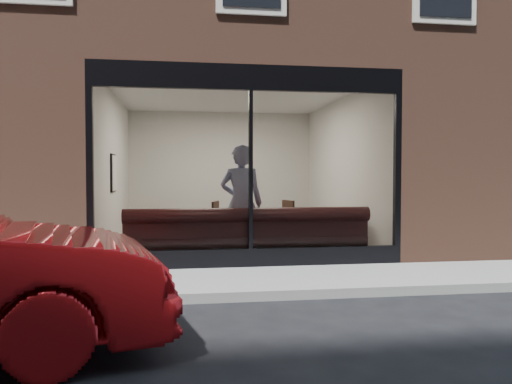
{
  "coord_description": "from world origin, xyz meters",
  "views": [
    {
      "loc": [
        -1.08,
        -5.76,
        1.47
      ],
      "look_at": [
        0.14,
        2.4,
        1.19
      ],
      "focal_mm": 35.0,
      "sensor_mm": 36.0,
      "label": 1
    }
  ],
  "objects": [
    {
      "name": "cafe_wall_right",
      "position": [
        2.49,
        5.0,
        1.6
      ],
      "size": [
        0.0,
        6.0,
        6.0
      ],
      "primitive_type": "plane",
      "rotation": [
        1.57,
        0.0,
        -1.57
      ],
      "color": "silver",
      "rests_on": "ground"
    },
    {
      "name": "storefront_kick",
      "position": [
        0.0,
        2.05,
        0.15
      ],
      "size": [
        5.0,
        0.1,
        0.3
      ],
      "primitive_type": "cube",
      "color": "black",
      "rests_on": "ground"
    },
    {
      "name": "host_building_backfill",
      "position": [
        0.0,
        11.0,
        1.6
      ],
      "size": [
        5.0,
        6.0,
        3.2
      ],
      "primitive_type": "cube",
      "color": "brown",
      "rests_on": "ground"
    },
    {
      "name": "cafe_ceiling",
      "position": [
        0.0,
        5.0,
        3.19
      ],
      "size": [
        6.0,
        6.0,
        0.0
      ],
      "primitive_type": "plane",
      "rotation": [
        3.14,
        0.0,
        0.0
      ],
      "color": "white",
      "rests_on": "host_building_upper"
    },
    {
      "name": "storefront_glass",
      "position": [
        0.0,
        2.02,
        1.55
      ],
      "size": [
        4.8,
        0.0,
        4.8
      ],
      "primitive_type": "plane",
      "rotation": [
        1.57,
        0.0,
        0.0
      ],
      "color": "white",
      "rests_on": "storefront_kick"
    },
    {
      "name": "host_building_pier_left",
      "position": [
        -3.75,
        8.0,
        1.6
      ],
      "size": [
        2.5,
        12.0,
        3.2
      ],
      "primitive_type": "cube",
      "color": "brown",
      "rests_on": "ground"
    },
    {
      "name": "cafe_chair_right",
      "position": [
        0.9,
        4.15,
        0.24
      ],
      "size": [
        0.53,
        0.53,
        0.04
      ],
      "primitive_type": "cube",
      "rotation": [
        0.0,
        0.0,
        3.5
      ],
      "color": "black",
      "rests_on": "cafe_floor"
    },
    {
      "name": "person",
      "position": [
        -0.08,
        2.68,
        0.99
      ],
      "size": [
        0.81,
        0.63,
        1.98
      ],
      "primitive_type": "imported",
      "rotation": [
        0.0,
        0.0,
        2.91
      ],
      "color": "#96A2C9",
      "rests_on": "cafe_floor"
    },
    {
      "name": "cafe_wall_left",
      "position": [
        -2.49,
        5.0,
        1.6
      ],
      "size": [
        0.0,
        6.0,
        6.0
      ],
      "primitive_type": "plane",
      "rotation": [
        1.57,
        0.0,
        1.57
      ],
      "color": "silver",
      "rests_on": "ground"
    },
    {
      "name": "storefront_mullion",
      "position": [
        0.0,
        2.05,
        1.55
      ],
      "size": [
        0.06,
        0.1,
        2.5
      ],
      "primitive_type": "cube",
      "color": "black",
      "rests_on": "storefront_kick"
    },
    {
      "name": "sidewalk_near",
      "position": [
        0.0,
        1.0,
        0.01
      ],
      "size": [
        40.0,
        2.0,
        0.01
      ],
      "primitive_type": "cube",
      "color": "gray",
      "rests_on": "ground"
    },
    {
      "name": "cafe_chair_left",
      "position": [
        -0.61,
        4.12,
        0.24
      ],
      "size": [
        0.55,
        0.55,
        0.04
      ],
      "primitive_type": "cube",
      "rotation": [
        0.0,
        0.0,
        2.82
      ],
      "color": "black",
      "rests_on": "cafe_floor"
    },
    {
      "name": "host_building_pier_right",
      "position": [
        3.75,
        8.0,
        1.6
      ],
      "size": [
        2.5,
        12.0,
        3.2
      ],
      "primitive_type": "cube",
      "color": "brown",
      "rests_on": "ground"
    },
    {
      "name": "cafe_floor",
      "position": [
        0.0,
        5.0,
        0.02
      ],
      "size": [
        6.0,
        6.0,
        0.0
      ],
      "primitive_type": "plane",
      "color": "#2D2D30",
      "rests_on": "ground"
    },
    {
      "name": "wall_poster",
      "position": [
        -2.45,
        4.76,
        1.51
      ],
      "size": [
        0.02,
        0.54,
        0.72
      ],
      "primitive_type": "cube",
      "color": "white",
      "rests_on": "cafe_wall_left"
    },
    {
      "name": "kerb_near",
      "position": [
        0.0,
        -0.05,
        0.06
      ],
      "size": [
        40.0,
        0.1,
        0.12
      ],
      "primitive_type": "cube",
      "color": "gray",
      "rests_on": "ground"
    },
    {
      "name": "cafe_table_left",
      "position": [
        -0.67,
        3.0,
        0.74
      ],
      "size": [
        0.64,
        0.64,
        0.04
      ],
      "primitive_type": "cube",
      "rotation": [
        0.0,
        0.0,
        -0.06
      ],
      "color": "black",
      "rests_on": "cafe_floor"
    },
    {
      "name": "cafe_table_right",
      "position": [
        1.93,
        3.61,
        0.74
      ],
      "size": [
        0.85,
        0.85,
        0.04
      ],
      "primitive_type": "cube",
      "rotation": [
        0.0,
        0.0,
        -0.25
      ],
      "color": "black",
      "rests_on": "cafe_floor"
    },
    {
      "name": "ground",
      "position": [
        0.0,
        0.0,
        0.0
      ],
      "size": [
        120.0,
        120.0,
        0.0
      ],
      "primitive_type": "plane",
      "color": "black",
      "rests_on": "ground"
    },
    {
      "name": "banquette",
      "position": [
        0.0,
        2.45,
        0.23
      ],
      "size": [
        4.0,
        0.55,
        0.45
      ],
      "primitive_type": "cube",
      "color": "#341313",
      "rests_on": "cafe_floor"
    },
    {
      "name": "storefront_header",
      "position": [
        0.0,
        2.05,
        3.0
      ],
      "size": [
        5.0,
        0.1,
        0.4
      ],
      "primitive_type": "cube",
      "color": "black",
      "rests_on": "host_building_upper"
    },
    {
      "name": "cafe_wall_back",
      "position": [
        0.0,
        7.99,
        1.6
      ],
      "size": [
        5.0,
        0.0,
        5.0
      ],
      "primitive_type": "plane",
      "rotation": [
        1.57,
        0.0,
        0.0
      ],
      "color": "silver",
      "rests_on": "ground"
    }
  ]
}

